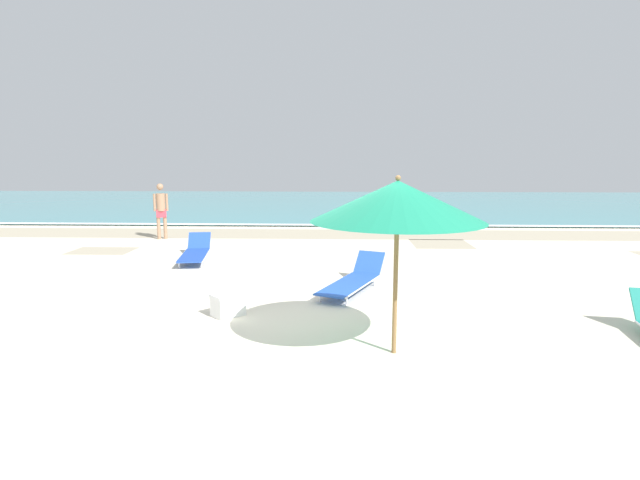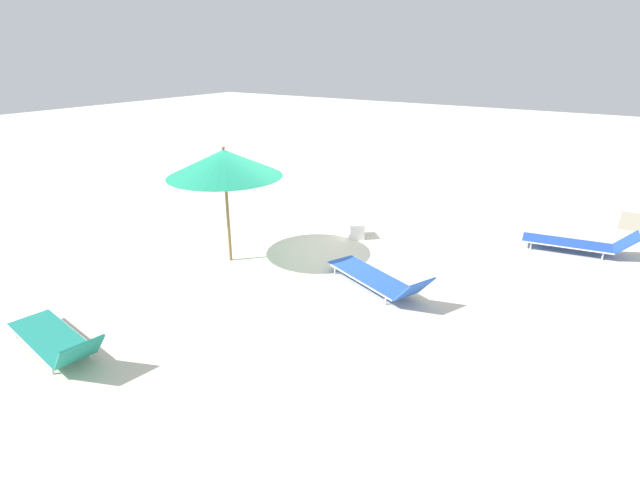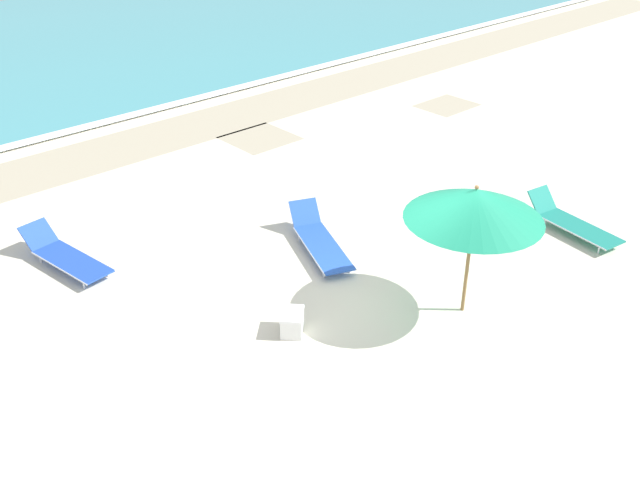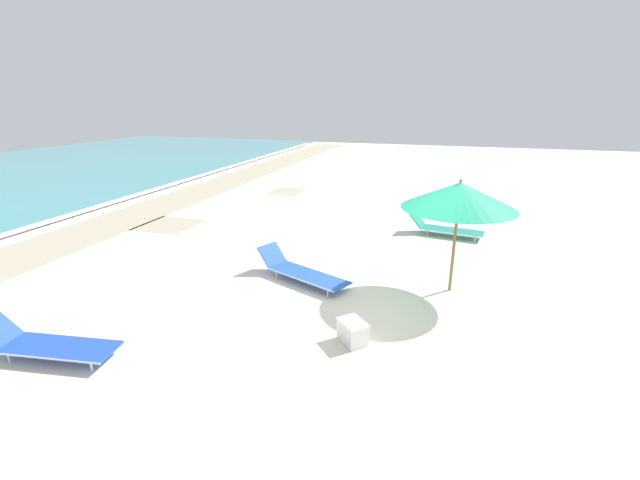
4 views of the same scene
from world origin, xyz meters
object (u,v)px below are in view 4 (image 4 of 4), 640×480
(beach_umbrella, at_px, (459,196))
(sun_lounger_under_umbrella, at_px, (47,344))
(sun_lounger_beside_umbrella, at_px, (445,228))
(sun_lounger_near_water_left, at_px, (301,271))
(cooler_box, at_px, (353,332))

(beach_umbrella, relative_size, sun_lounger_under_umbrella, 1.05)
(sun_lounger_beside_umbrella, xyz_separation_m, sun_lounger_near_water_left, (-4.29, 2.88, -0.00))
(sun_lounger_beside_umbrella, bearing_deg, cooler_box, 178.03)
(beach_umbrella, xyz_separation_m, cooler_box, (-2.54, 1.48, -1.82))
(sun_lounger_under_umbrella, bearing_deg, sun_lounger_near_water_left, -43.87)
(sun_lounger_under_umbrella, bearing_deg, beach_umbrella, -62.10)
(sun_lounger_beside_umbrella, relative_size, sun_lounger_near_water_left, 0.92)
(sun_lounger_near_water_left, bearing_deg, sun_lounger_beside_umbrella, -10.92)
(sun_lounger_beside_umbrella, distance_m, sun_lounger_near_water_left, 5.17)
(sun_lounger_under_umbrella, bearing_deg, cooler_box, -76.24)
(sun_lounger_under_umbrella, distance_m, sun_lounger_beside_umbrella, 9.96)
(sun_lounger_near_water_left, distance_m, cooler_box, 2.66)
(sun_lounger_near_water_left, bearing_deg, cooler_box, -118.71)
(beach_umbrella, relative_size, sun_lounger_beside_umbrella, 1.09)
(sun_lounger_beside_umbrella, relative_size, cooler_box, 3.54)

